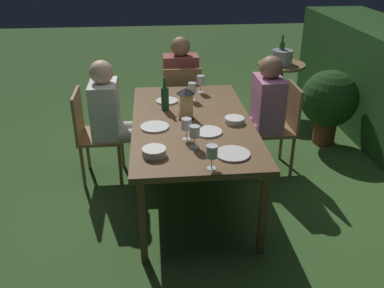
{
  "coord_description": "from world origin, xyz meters",
  "views": [
    {
      "loc": [
        3.19,
        -0.31,
        2.11
      ],
      "look_at": [
        0.0,
        0.0,
        0.51
      ],
      "focal_mm": 39.11,
      "sensor_mm": 36.0,
      "label": 1
    }
  ],
  "objects_px": {
    "chair_head_near": "(182,100)",
    "person_in_pink": "(261,110)",
    "bowl_olives": "(234,120)",
    "bowl_bread": "(154,152)",
    "wine_glass_e": "(212,153)",
    "chair_side_left_a": "(93,131)",
    "ice_bucket": "(282,56)",
    "plate_a": "(167,101)",
    "plate_c": "(208,132)",
    "chair_side_right_a": "(279,124)",
    "person_in_cream": "(113,115)",
    "wine_glass_d": "(195,133)",
    "green_bottle_on_table": "(165,98)",
    "wine_glass_c": "(186,125)",
    "lantern_centerpiece": "(186,101)",
    "wine_glass_b": "(192,88)",
    "potted_plant_by_hedge": "(329,101)",
    "wine_glass_a": "(201,81)",
    "plate_b": "(233,154)",
    "dining_table": "(192,126)",
    "person_in_rust": "(181,81)",
    "plate_d": "(155,127)"
  },
  "relations": [
    {
      "from": "chair_head_near",
      "to": "person_in_pink",
      "type": "bearing_deg",
      "value": 43.04
    },
    {
      "from": "bowl_olives",
      "to": "bowl_bread",
      "type": "bearing_deg",
      "value": -52.26
    },
    {
      "from": "wine_glass_e",
      "to": "person_in_pink",
      "type": "bearing_deg",
      "value": 152.18
    },
    {
      "from": "chair_side_left_a",
      "to": "ice_bucket",
      "type": "bearing_deg",
      "value": 123.74
    },
    {
      "from": "plate_a",
      "to": "plate_c",
      "type": "relative_size",
      "value": 0.9
    },
    {
      "from": "chair_side_right_a",
      "to": "ice_bucket",
      "type": "relative_size",
      "value": 2.53
    },
    {
      "from": "person_in_cream",
      "to": "wine_glass_d",
      "type": "distance_m",
      "value": 1.13
    },
    {
      "from": "green_bottle_on_table",
      "to": "wine_glass_c",
      "type": "height_order",
      "value": "green_bottle_on_table"
    },
    {
      "from": "chair_side_right_a",
      "to": "green_bottle_on_table",
      "type": "relative_size",
      "value": 3.0
    },
    {
      "from": "wine_glass_d",
      "to": "lantern_centerpiece",
      "type": "bearing_deg",
      "value": -178.42
    },
    {
      "from": "wine_glass_b",
      "to": "wine_glass_c",
      "type": "distance_m",
      "value": 0.84
    },
    {
      "from": "person_in_cream",
      "to": "potted_plant_by_hedge",
      "type": "distance_m",
      "value": 2.34
    },
    {
      "from": "wine_glass_a",
      "to": "bowl_olives",
      "type": "distance_m",
      "value": 0.8
    },
    {
      "from": "plate_b",
      "to": "chair_head_near",
      "type": "bearing_deg",
      "value": -172.75
    },
    {
      "from": "dining_table",
      "to": "wine_glass_b",
      "type": "relative_size",
      "value": 10.58
    },
    {
      "from": "chair_side_right_a",
      "to": "potted_plant_by_hedge",
      "type": "bearing_deg",
      "value": 126.53
    },
    {
      "from": "dining_table",
      "to": "wine_glass_e",
      "type": "bearing_deg",
      "value": 3.63
    },
    {
      "from": "wine_glass_c",
      "to": "wine_glass_d",
      "type": "bearing_deg",
      "value": 18.71
    },
    {
      "from": "chair_head_near",
      "to": "plate_b",
      "type": "distance_m",
      "value": 1.81
    },
    {
      "from": "chair_head_near",
      "to": "wine_glass_c",
      "type": "height_order",
      "value": "wine_glass_c"
    },
    {
      "from": "person_in_rust",
      "to": "plate_d",
      "type": "distance_m",
      "value": 1.49
    },
    {
      "from": "lantern_centerpiece",
      "to": "potted_plant_by_hedge",
      "type": "bearing_deg",
      "value": 117.63
    },
    {
      "from": "person_in_cream",
      "to": "lantern_centerpiece",
      "type": "height_order",
      "value": "person_in_cream"
    },
    {
      "from": "chair_side_left_a",
      "to": "potted_plant_by_hedge",
      "type": "distance_m",
      "value": 2.53
    },
    {
      "from": "bowl_bread",
      "to": "plate_d",
      "type": "bearing_deg",
      "value": 178.68
    },
    {
      "from": "chair_side_right_a",
      "to": "plate_d",
      "type": "relative_size",
      "value": 3.79
    },
    {
      "from": "wine_glass_b",
      "to": "bowl_bread",
      "type": "bearing_deg",
      "value": -19.04
    },
    {
      "from": "green_bottle_on_table",
      "to": "person_in_cream",
      "type": "bearing_deg",
      "value": -105.95
    },
    {
      "from": "bowl_olives",
      "to": "plate_b",
      "type": "bearing_deg",
      "value": -11.96
    },
    {
      "from": "chair_head_near",
      "to": "plate_b",
      "type": "height_order",
      "value": "chair_head_near"
    },
    {
      "from": "wine_glass_a",
      "to": "green_bottle_on_table",
      "type": "bearing_deg",
      "value": -40.32
    },
    {
      "from": "plate_a",
      "to": "bowl_olives",
      "type": "xyz_separation_m",
      "value": [
        0.54,
        0.53,
        0.02
      ]
    },
    {
      "from": "dining_table",
      "to": "wine_glass_e",
      "type": "distance_m",
      "value": 0.83
    },
    {
      "from": "plate_a",
      "to": "bowl_bread",
      "type": "xyz_separation_m",
      "value": [
        1.06,
        -0.13,
        0.02
      ]
    },
    {
      "from": "plate_b",
      "to": "plate_d",
      "type": "distance_m",
      "value": 0.75
    },
    {
      "from": "person_in_rust",
      "to": "wine_glass_d",
      "type": "relative_size",
      "value": 6.8
    },
    {
      "from": "person_in_cream",
      "to": "lantern_centerpiece",
      "type": "relative_size",
      "value": 4.34
    },
    {
      "from": "lantern_centerpiece",
      "to": "person_in_cream",
      "type": "bearing_deg",
      "value": -117.39
    },
    {
      "from": "chair_side_right_a",
      "to": "green_bottle_on_table",
      "type": "bearing_deg",
      "value": -82.89
    },
    {
      "from": "lantern_centerpiece",
      "to": "wine_glass_d",
      "type": "bearing_deg",
      "value": 1.58
    },
    {
      "from": "wine_glass_d",
      "to": "ice_bucket",
      "type": "bearing_deg",
      "value": 150.25
    },
    {
      "from": "wine_glass_d",
      "to": "plate_c",
      "type": "distance_m",
      "value": 0.3
    },
    {
      "from": "person_in_rust",
      "to": "lantern_centerpiece",
      "type": "distance_m",
      "value": 1.29
    },
    {
      "from": "green_bottle_on_table",
      "to": "wine_glass_b",
      "type": "bearing_deg",
      "value": 129.84
    },
    {
      "from": "person_in_cream",
      "to": "ice_bucket",
      "type": "distance_m",
      "value": 2.5
    },
    {
      "from": "plate_c",
      "to": "bowl_olives",
      "type": "xyz_separation_m",
      "value": [
        -0.17,
        0.24,
        0.02
      ]
    },
    {
      "from": "chair_side_left_a",
      "to": "wine_glass_d",
      "type": "xyz_separation_m",
      "value": [
        0.89,
        0.86,
        0.36
      ]
    },
    {
      "from": "wine_glass_d",
      "to": "wine_glass_e",
      "type": "xyz_separation_m",
      "value": [
        0.32,
        0.08,
        0.0
      ]
    },
    {
      "from": "plate_d",
      "to": "bowl_olives",
      "type": "xyz_separation_m",
      "value": [
        -0.04,
        0.65,
        0.02
      ]
    },
    {
      "from": "chair_head_near",
      "to": "lantern_centerpiece",
      "type": "bearing_deg",
      "value": -2.39
    }
  ]
}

